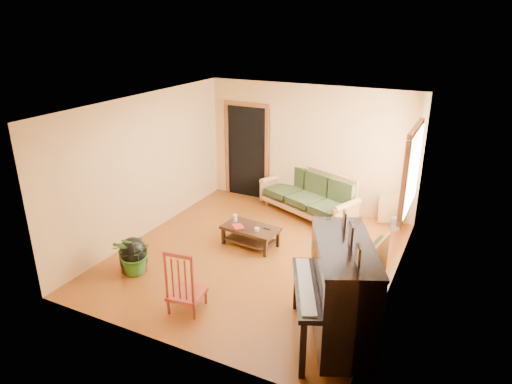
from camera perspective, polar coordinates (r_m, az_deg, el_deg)
The scene contains 16 objects.
floor at distance 7.91m, azimuth -0.03°, elevation -8.03°, with size 5.00×5.00×0.00m, color #642F0D.
doorway at distance 10.18m, azimuth -1.16°, elevation 4.99°, with size 1.08×0.16×2.05m, color black.
window at distance 7.90m, azimuth 18.88°, elevation 2.61°, with size 0.12×1.36×1.46m, color white.
sofa at distance 9.38m, azimuth 6.43°, elevation -0.27°, with size 2.11×0.88×0.90m, color #A26C3B.
coffee_table at distance 8.18m, azimuth -0.68°, elevation -5.55°, with size 0.99×0.54×0.36m, color black.
armchair at distance 7.18m, azimuth 12.62°, elevation -8.15°, with size 0.77×0.81×0.81m, color #A26C3B.
piano at distance 5.81m, azimuth 10.64°, elevation -12.41°, with size 0.91×1.54×1.36m, color black.
footstool at distance 7.68m, azimuth -15.06°, elevation -8.00°, with size 0.44×0.44×0.42m, color black.
red_chair at distance 6.45m, azimuth -8.74°, elevation -10.66°, with size 0.45×0.50×0.97m, color maroon.
leaning_frame at distance 9.36m, azimuth 16.43°, elevation -2.08°, with size 0.46×0.10×0.61m, color #BB863E.
ceramic_crock at distance 9.22m, azimuth 17.05°, elevation -3.78°, with size 0.19×0.19×0.23m, color #335299.
potted_plant at distance 7.51m, azimuth -14.82°, elevation -7.44°, with size 0.63×0.55×0.70m, color #255B1A.
book at distance 8.07m, azimuth -2.81°, elevation -4.47°, with size 0.17×0.23×0.02m, color maroon.
candle at distance 8.31m, azimuth -2.62°, elevation -3.24°, with size 0.08×0.08×0.13m, color silver.
glass_jar at distance 7.96m, azimuth 0.12°, elevation -4.68°, with size 0.09×0.09×0.06m, color white.
remote at distance 8.03m, azimuth 1.38°, elevation -4.62°, with size 0.13×0.04×0.01m, color black.
Camera 1 is at (3.07, -6.19, 3.86)m, focal length 32.00 mm.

